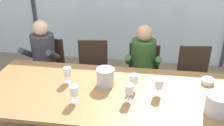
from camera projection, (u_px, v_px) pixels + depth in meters
The scene contains 16 objects.
ground at pixel (118, 98), 3.88m from camera, with size 14.00×14.00×0.00m, color #847056.
dining_table at pixel (107, 96), 2.68m from camera, with size 2.62×1.12×0.76m.
chair_near_curtain at pixel (48, 64), 3.78m from camera, with size 0.50×0.50×0.87m.
chair_left_of_center at pixel (93, 67), 3.70m from camera, with size 0.49×0.49×0.87m.
chair_center at pixel (142, 72), 3.57m from camera, with size 0.48×0.48×0.87m.
chair_right_of_center at pixel (194, 74), 3.51m from camera, with size 0.49×0.49×0.87m.
person_charcoal_jacket at pixel (42, 58), 3.57m from camera, with size 0.47×0.62×1.19m.
person_olive_shirt at pixel (143, 64), 3.39m from camera, with size 0.47×0.62×1.19m.
ice_bucket_primary at pixel (218, 104), 2.29m from camera, with size 0.23×0.23×0.19m.
ice_bucket_secondary at pixel (105, 77), 2.72m from camera, with size 0.19×0.19×0.19m.
tasting_bowl at pixel (208, 81), 2.79m from camera, with size 0.14×0.14×0.05m, color silver.
wine_glass_by_left_taster at pixel (67, 72), 2.77m from camera, with size 0.08×0.08×0.17m.
wine_glass_near_bucket at pixel (74, 91), 2.44m from camera, with size 0.08×0.08×0.17m.
wine_glass_center_pour at pixel (129, 90), 2.46m from camera, with size 0.08×0.08×0.17m.
wine_glass_by_right_taster at pixel (159, 84), 2.55m from camera, with size 0.08×0.08×0.17m.
wine_glass_spare_empty at pixel (134, 80), 2.63m from camera, with size 0.08×0.08×0.17m.
Camera 1 is at (0.37, -2.21, 2.21)m, focal length 41.44 mm.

